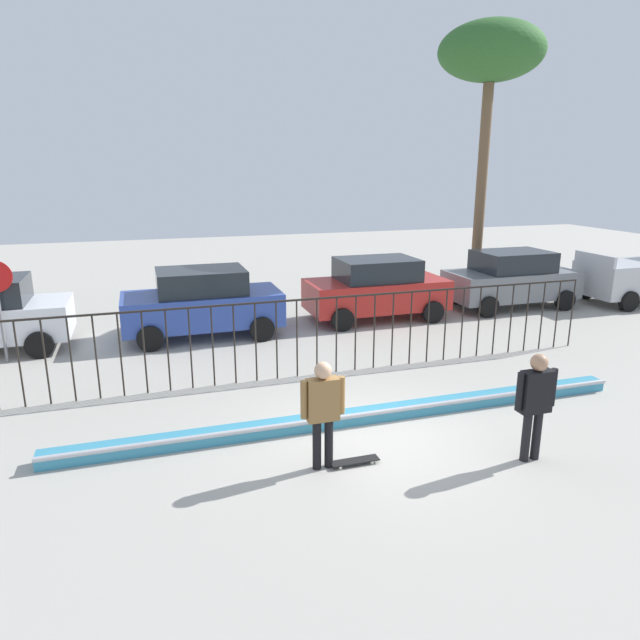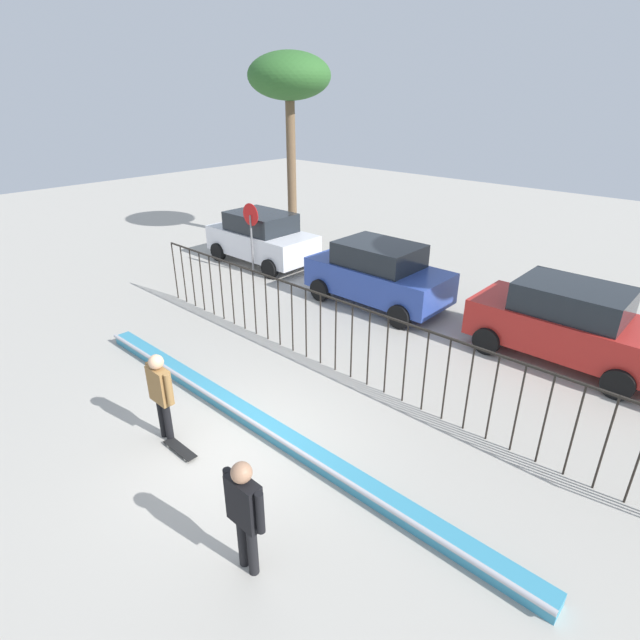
{
  "view_description": "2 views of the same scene",
  "coord_description": "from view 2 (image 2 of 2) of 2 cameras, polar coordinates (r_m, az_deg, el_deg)",
  "views": [
    {
      "loc": [
        -3.63,
        -8.44,
        4.62
      ],
      "look_at": [
        -0.25,
        2.21,
        1.57
      ],
      "focal_mm": 31.77,
      "sensor_mm": 36.0,
      "label": 1
    },
    {
      "loc": [
        6.03,
        -4.39,
        5.93
      ],
      "look_at": [
        -0.67,
        2.92,
        1.32
      ],
      "focal_mm": 27.81,
      "sensor_mm": 36.0,
      "label": 2
    }
  ],
  "objects": [
    {
      "name": "skateboard",
      "position": [
        9.57,
        -15.79,
        -14.09
      ],
      "size": [
        0.8,
        0.2,
        0.07
      ],
      "rotation": [
        0.0,
        0.0,
        0.4
      ],
      "color": "black",
      "rests_on": "ground"
    },
    {
      "name": "parked_car_red",
      "position": [
        13.02,
        26.56,
        -0.25
      ],
      "size": [
        4.3,
        2.12,
        1.9
      ],
      "rotation": [
        0.0,
        0.0,
        -0.03
      ],
      "color": "#B2231E",
      "rests_on": "ground"
    },
    {
      "name": "parked_car_blue",
      "position": [
        14.92,
        6.68,
        5.33
      ],
      "size": [
        4.3,
        2.12,
        1.9
      ],
      "rotation": [
        0.0,
        0.0,
        0.03
      ],
      "color": "#2D479E",
      "rests_on": "ground"
    },
    {
      "name": "palm_tree_short",
      "position": [
        20.48,
        -3.54,
        25.83
      ],
      "size": [
        3.1,
        3.1,
        7.28
      ],
      "color": "brown",
      "rests_on": "ground"
    },
    {
      "name": "bowl_coping_ledge",
      "position": [
        9.74,
        -6.56,
        -11.91
      ],
      "size": [
        11.0,
        0.4,
        0.27
      ],
      "color": "teal",
      "rests_on": "ground"
    },
    {
      "name": "camera_operator",
      "position": [
        6.84,
        -8.68,
        -20.62
      ],
      "size": [
        0.73,
        0.27,
        1.81
      ],
      "rotation": [
        0.0,
        0.0,
        2.78
      ],
      "color": "black",
      "rests_on": "ground"
    },
    {
      "name": "parked_car_white",
      "position": [
        18.73,
        -6.74,
        9.4
      ],
      "size": [
        4.3,
        2.12,
        1.9
      ],
      "rotation": [
        0.0,
        0.0,
        0.05
      ],
      "color": "silver",
      "rests_on": "ground"
    },
    {
      "name": "skateboarder",
      "position": [
        9.4,
        -17.89,
        -7.65
      ],
      "size": [
        0.71,
        0.27,
        1.77
      ],
      "rotation": [
        0.0,
        0.0,
        -0.48
      ],
      "color": "black",
      "rests_on": "ground"
    },
    {
      "name": "stop_sign",
      "position": [
        17.36,
        -7.92,
        10.29
      ],
      "size": [
        0.76,
        0.07,
        2.5
      ],
      "color": "slate",
      "rests_on": "ground"
    },
    {
      "name": "perimeter_fence",
      "position": [
        10.85,
        3.69,
        -1.55
      ],
      "size": [
        14.04,
        0.04,
        1.8
      ],
      "color": "black",
      "rests_on": "ground"
    },
    {
      "name": "ground_plane",
      "position": [
        9.53,
        -9.2,
        -13.95
      ],
      "size": [
        60.0,
        60.0,
        0.0
      ],
      "primitive_type": "plane",
      "color": "#ADA89E"
    }
  ]
}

